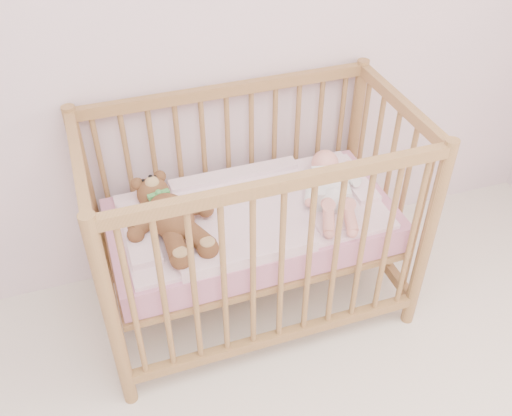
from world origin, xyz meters
name	(u,v)px	position (x,y,z in m)	size (l,w,h in m)	color
wall_back	(167,0)	(0.00, 2.00, 1.35)	(4.00, 0.02, 2.70)	silver
crib	(252,222)	(0.21, 1.60, 0.50)	(1.36, 0.76, 1.00)	#AB7C48
mattress	(252,225)	(0.21, 1.60, 0.49)	(1.22, 0.62, 0.13)	pink
blanket	(252,212)	(0.21, 1.60, 0.56)	(1.10, 0.58, 0.06)	#F5A9BC
baby	(331,184)	(0.56, 1.58, 0.64)	(0.27, 0.55, 0.13)	white
teddy_bear	(171,217)	(-0.14, 1.58, 0.65)	(0.39, 0.55, 0.15)	brown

